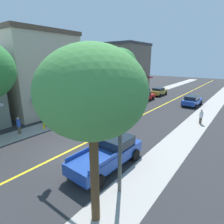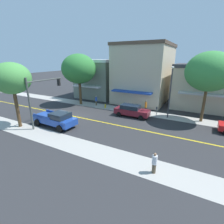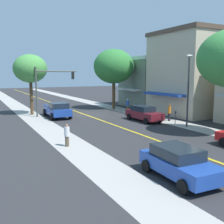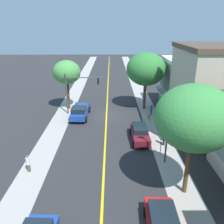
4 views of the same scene
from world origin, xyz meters
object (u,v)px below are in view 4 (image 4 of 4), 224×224
street_tree_right_corner (67,72)px  pedestrian_orange_shirt (164,137)px  street_tree_left_near (194,118)px  maroon_sedan_left_curb (140,133)px  blue_pickup_truck (80,111)px  fire_hydrant (149,118)px  parking_meter (161,146)px  pedestrian_white_shirt (28,163)px  street_tree_left_far (146,69)px  traffic_light_mast (78,88)px  pedestrian_blue_shirt (151,109)px  street_lamp (168,122)px

street_tree_right_corner → pedestrian_orange_shirt: (-12.12, 11.52, -4.63)m
street_tree_left_near → maroon_sedan_left_curb: street_tree_left_near is taller
maroon_sedan_left_curb → blue_pickup_truck: 10.01m
fire_hydrant → pedestrian_orange_shirt: pedestrian_orange_shirt is taller
parking_meter → pedestrian_white_shirt: bearing=13.3°
street_tree_left_far → traffic_light_mast: size_ratio=1.46×
pedestrian_white_shirt → pedestrian_blue_shirt: bearing=-108.2°
parking_meter → fire_hydrant: bearing=-90.8°
traffic_light_mast → pedestrian_blue_shirt: traffic_light_mast is taller
parking_meter → pedestrian_orange_shirt: bearing=-111.7°
maroon_sedan_left_curb → street_tree_left_near: bearing=15.2°
parking_meter → pedestrian_white_shirt: 12.54m
parking_meter → pedestrian_white_shirt: pedestrian_white_shirt is taller
street_lamp → pedestrian_blue_shirt: size_ratio=4.08×
blue_pickup_truck → street_tree_left_far: bearing=113.6°
fire_hydrant → pedestrian_blue_shirt: pedestrian_blue_shirt is taller
pedestrian_blue_shirt → street_tree_right_corner: bearing=-124.5°
street_tree_left_near → street_tree_left_far: (0.58, -19.01, -0.17)m
traffic_light_mast → blue_pickup_truck: bearing=-76.2°
street_tree_left_far → pedestrian_white_shirt: bearing=52.9°
blue_pickup_truck → pedestrian_white_shirt: 12.88m
fire_hydrant → blue_pickup_truck: size_ratio=0.15×
street_tree_left_near → street_tree_right_corner: (12.16, -18.87, -0.60)m
fire_hydrant → parking_meter: bearing=89.2°
parking_meter → street_lamp: street_lamp is taller
blue_pickup_truck → pedestrian_orange_shirt: bearing=53.4°
street_lamp → pedestrian_blue_shirt: street_lamp is taller
street_tree_right_corner → street_lamp: street_tree_right_corner is taller
traffic_light_mast → pedestrian_white_shirt: traffic_light_mast is taller
traffic_light_mast → fire_hydrant: bearing=-16.1°
pedestrian_white_shirt → traffic_light_mast: bearing=-74.6°
parking_meter → traffic_light_mast: size_ratio=0.23×
fire_hydrant → pedestrian_white_shirt: bearing=42.5°
street_tree_left_far → blue_pickup_truck: bearing=22.0°
street_tree_left_far → traffic_light_mast: (9.80, 2.25, -2.16)m
street_tree_right_corner → pedestrian_blue_shirt: street_tree_right_corner is taller
parking_meter → pedestrian_white_shirt: size_ratio=0.85×
fire_hydrant → maroon_sedan_left_curb: maroon_sedan_left_curb is taller
blue_pickup_truck → pedestrian_orange_shirt: pedestrian_orange_shirt is taller
traffic_light_mast → pedestrian_orange_shirt: bearing=-42.3°
parking_meter → maroon_sedan_left_curb: maroon_sedan_left_curb is taller
fire_hydrant → parking_meter: parking_meter is taller
street_tree_right_corner → pedestrian_orange_shirt: size_ratio=4.03×
pedestrian_orange_shirt → maroon_sedan_left_curb: bearing=145.5°
street_tree_left_near → fire_hydrant: bearing=-87.4°
traffic_light_mast → blue_pickup_truck: 3.40m
street_tree_left_far → maroon_sedan_left_curb: (1.90, 10.40, -5.21)m
maroon_sedan_left_curb → street_tree_right_corner: bearing=-137.5°
street_tree_left_near → street_lamp: (0.64, -4.05, -2.06)m
maroon_sedan_left_curb → pedestrian_blue_shirt: pedestrian_blue_shirt is taller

